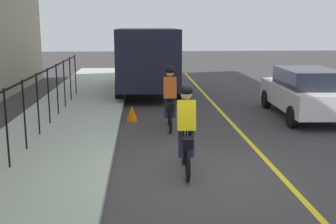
{
  "coord_description": "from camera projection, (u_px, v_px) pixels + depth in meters",
  "views": [
    {
      "loc": [
        -7.87,
        1.16,
        2.95
      ],
      "look_at": [
        1.49,
        0.55,
        1.0
      ],
      "focal_mm": 45.04,
      "sensor_mm": 36.0,
      "label": 1
    }
  ],
  "objects": [
    {
      "name": "ground_plane",
      "position": [
        200.0,
        176.0,
        8.36
      ],
      "size": [
        80.0,
        80.0,
        0.0
      ],
      "primitive_type": "plane",
      "color": "#3A3737"
    },
    {
      "name": "lane_line_centre",
      "position": [
        279.0,
        174.0,
        8.46
      ],
      "size": [
        36.0,
        0.12,
        0.01
      ],
      "primitive_type": "cube",
      "color": "yellow",
      "rests_on": "ground"
    },
    {
      "name": "sidewalk",
      "position": [
        26.0,
        177.0,
        8.13
      ],
      "size": [
        40.0,
        3.2,
        0.15
      ],
      "primitive_type": "cube",
      "color": "#A7B39E",
      "rests_on": "ground"
    },
    {
      "name": "iron_fence",
      "position": [
        15.0,
        106.0,
        8.84
      ],
      "size": [
        16.84,
        0.04,
        1.6
      ],
      "color": "black",
      "rests_on": "sidewalk"
    },
    {
      "name": "cyclist_lead",
      "position": [
        170.0,
        98.0,
        11.93
      ],
      "size": [
        1.71,
        0.37,
        1.83
      ],
      "rotation": [
        0.0,
        0.0,
        -0.03
      ],
      "color": "black",
      "rests_on": "ground"
    },
    {
      "name": "cyclist_follow",
      "position": [
        186.0,
        129.0,
        8.36
      ],
      "size": [
        1.71,
        0.37,
        1.83
      ],
      "rotation": [
        0.0,
        0.0,
        -0.03
      ],
      "color": "black",
      "rests_on": "ground"
    },
    {
      "name": "patrol_sedan",
      "position": [
        306.0,
        92.0,
        13.58
      ],
      "size": [
        4.47,
        2.06,
        1.58
      ],
      "rotation": [
        0.0,
        0.0,
        -0.04
      ],
      "color": "white",
      "rests_on": "ground"
    },
    {
      "name": "box_truck_background",
      "position": [
        147.0,
        58.0,
        18.09
      ],
      "size": [
        6.71,
        2.54,
        2.78
      ],
      "rotation": [
        0.0,
        0.0,
        -0.0
      ],
      "color": "black",
      "rests_on": "ground"
    },
    {
      "name": "traffic_cone_near",
      "position": [
        132.0,
        113.0,
        13.15
      ],
      "size": [
        0.36,
        0.36,
        0.47
      ],
      "primitive_type": "cone",
      "color": "#F96500",
      "rests_on": "ground"
    }
  ]
}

